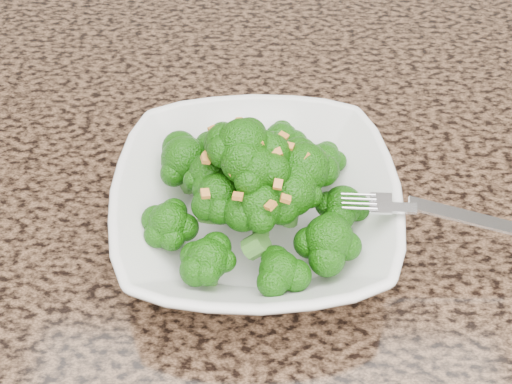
# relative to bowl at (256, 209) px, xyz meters

# --- Properties ---
(granite_counter) EXTENTS (1.64, 1.04, 0.03)m
(granite_counter) POSITION_rel_bowl_xyz_m (0.02, 0.01, -0.04)
(granite_counter) COLOR brown
(granite_counter) RESTS_ON cabinet
(bowl) EXTENTS (0.25, 0.25, 0.06)m
(bowl) POSITION_rel_bowl_xyz_m (0.00, 0.00, 0.00)
(bowl) COLOR white
(bowl) RESTS_ON granite_counter
(broccoli_pile) EXTENTS (0.21, 0.21, 0.07)m
(broccoli_pile) POSITION_rel_bowl_xyz_m (0.00, 0.00, 0.07)
(broccoli_pile) COLOR #1A620B
(broccoli_pile) RESTS_ON bowl
(garlic_topping) EXTENTS (0.12, 0.12, 0.01)m
(garlic_topping) POSITION_rel_bowl_xyz_m (-0.00, 0.00, 0.10)
(garlic_topping) COLOR orange
(garlic_topping) RESTS_ON broccoli_pile
(fork) EXTENTS (0.17, 0.05, 0.01)m
(fork) POSITION_rel_bowl_xyz_m (0.12, -0.03, 0.03)
(fork) COLOR silver
(fork) RESTS_ON bowl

